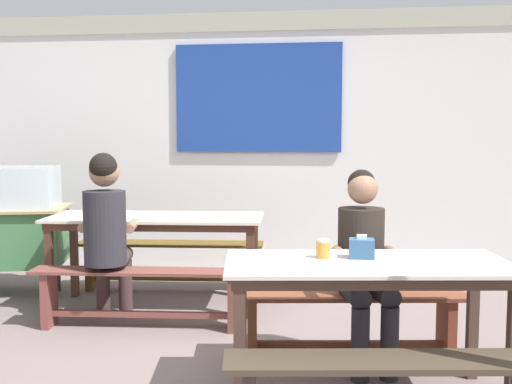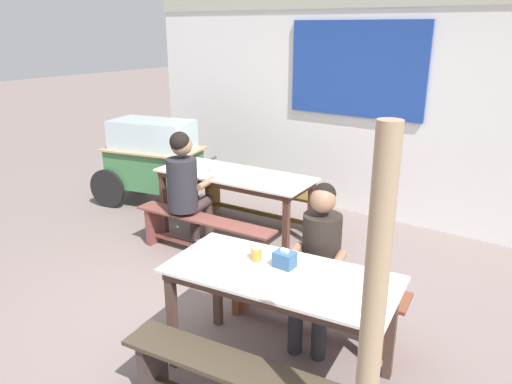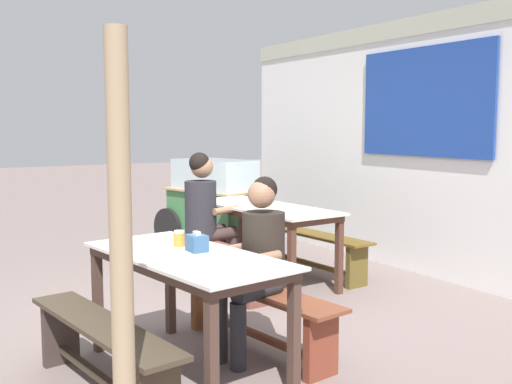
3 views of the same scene
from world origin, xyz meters
name	(u,v)px [view 1 (image 1 of 3)]	position (x,y,z in m)	size (l,w,h in m)	color
ground_plane	(245,362)	(0.00, 0.00, 0.00)	(40.00, 40.00, 0.00)	slate
backdrop_wall	(284,136)	(-0.01, 2.83, 1.44)	(7.00, 0.23, 2.74)	white
dining_table_far	(156,225)	(-0.94, 1.19, 0.70)	(1.83, 0.83, 0.78)	beige
dining_table_near	(367,276)	(0.75, -0.46, 0.70)	(1.63, 0.92, 0.78)	silver
bench_far_back	(170,258)	(-0.98, 1.78, 0.30)	(1.76, 0.42, 0.45)	brown
bench_far_front	(140,290)	(-0.89, 0.60, 0.29)	(1.66, 0.37, 0.45)	brown
bench_near_back	(349,315)	(0.67, 0.13, 0.30)	(1.53, 0.51, 0.45)	brown
person_right_near_table	(364,257)	(0.75, 0.06, 0.70)	(0.47, 0.55, 1.25)	#29292F
person_left_back_turned	(107,227)	(-1.16, 0.64, 0.76)	(0.47, 0.57, 1.33)	#443230
tissue_box	(362,248)	(0.72, -0.37, 0.83)	(0.14, 0.11, 0.13)	#355D89
condiment_jar	(323,249)	(0.50, -0.40, 0.83)	(0.08, 0.08, 0.11)	orange
soup_bowl	(127,214)	(-1.17, 1.13, 0.80)	(0.14, 0.14, 0.04)	silver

